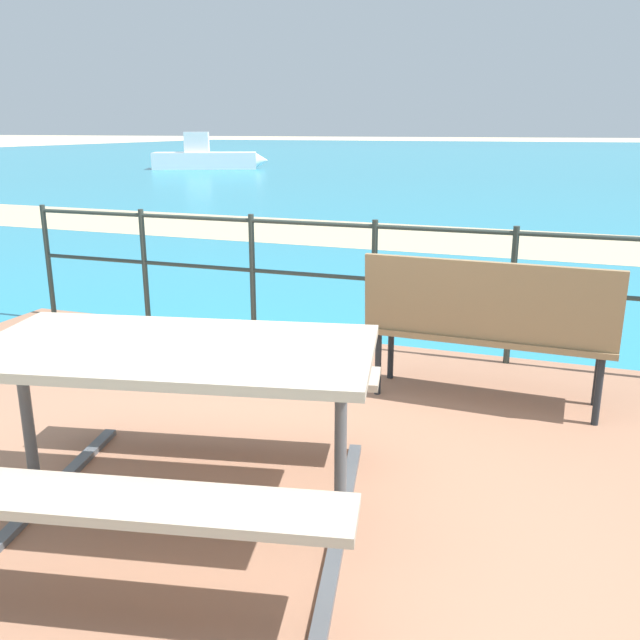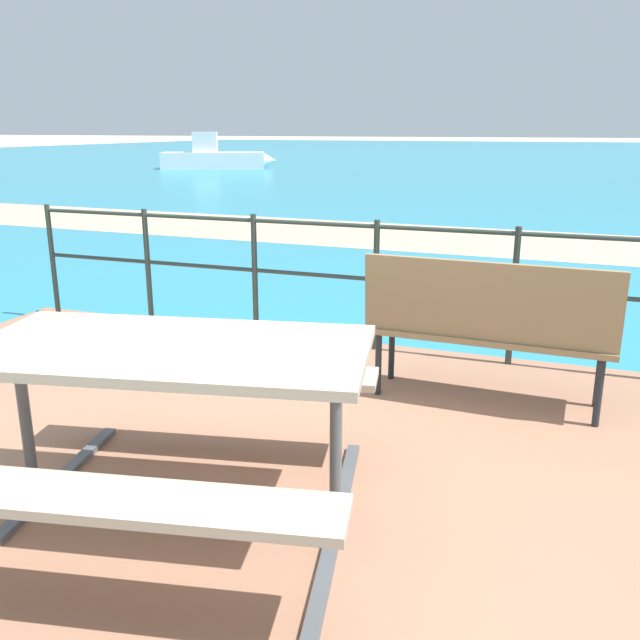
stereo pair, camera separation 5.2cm
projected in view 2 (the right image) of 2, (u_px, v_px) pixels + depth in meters
ground_plane at (219, 531)px, 2.91m from camera, size 240.00×240.00×0.00m
patio_paving at (219, 525)px, 2.90m from camera, size 6.40×5.20×0.06m
sea_water at (550, 157)px, 39.05m from camera, size 90.00×90.00×0.01m
beach_strip at (476, 241)px, 10.33m from camera, size 54.05×4.01×0.01m
picnic_table at (173, 388)px, 2.74m from camera, size 1.84×1.76×0.78m
park_bench at (488, 322)px, 3.94m from camera, size 1.45×0.45×0.90m
railing_fence at (376, 270)px, 4.96m from camera, size 5.94×0.04×0.97m
boat_near at (214, 158)px, 28.09m from camera, size 4.71×3.05×1.48m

